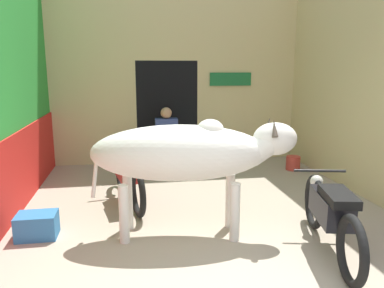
{
  "coord_description": "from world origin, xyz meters",
  "views": [
    {
      "loc": [
        -0.95,
        -2.38,
        1.91
      ],
      "look_at": [
        -0.17,
        2.27,
        0.93
      ],
      "focal_mm": 35.0,
      "sensor_mm": 36.0,
      "label": 1
    }
  ],
  "objects": [
    {
      "name": "shopkeeper_seated",
      "position": [
        -0.28,
        4.45,
        0.62
      ],
      "size": [
        0.41,
        0.33,
        1.17
      ],
      "color": "brown",
      "rests_on": "ground_plane"
    },
    {
      "name": "crate",
      "position": [
        -2.03,
        1.82,
        0.14
      ],
      "size": [
        0.44,
        0.32,
        0.28
      ],
      "color": "teal",
      "rests_on": "ground_plane"
    },
    {
      "name": "wall_right_with_door",
      "position": [
        2.53,
        2.47,
        1.86
      ],
      "size": [
        0.22,
        5.05,
        3.78
      ],
      "color": "#D1BC84",
      "rests_on": "ground_plane"
    },
    {
      "name": "motorcycle_far",
      "position": [
        -1.0,
        2.79,
        0.43
      ],
      "size": [
        0.6,
        1.76,
        0.76
      ],
      "color": "black",
      "rests_on": "ground_plane"
    },
    {
      "name": "wall_back_with_doorway",
      "position": [
        -0.07,
        5.29,
        1.58
      ],
      "size": [
        4.88,
        0.93,
        3.78
      ],
      "color": "#D1BC84",
      "rests_on": "ground_plane"
    },
    {
      "name": "cow",
      "position": [
        -0.33,
        1.62,
        0.96
      ],
      "size": [
        2.34,
        0.9,
        1.36
      ],
      "color": "silver",
      "rests_on": "ground_plane"
    },
    {
      "name": "bucket",
      "position": [
        2.06,
        4.02,
        0.13
      ],
      "size": [
        0.26,
        0.26,
        0.26
      ],
      "color": "#C63D33",
      "rests_on": "ground_plane"
    },
    {
      "name": "motorcycle_near",
      "position": [
        1.07,
        0.96,
        0.43
      ],
      "size": [
        0.63,
        1.84,
        0.76
      ],
      "color": "black",
      "rests_on": "ground_plane"
    },
    {
      "name": "plastic_stool",
      "position": [
        -0.68,
        4.49,
        0.24
      ],
      "size": [
        0.37,
        0.37,
        0.45
      ],
      "color": "beige",
      "rests_on": "ground_plane"
    }
  ]
}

